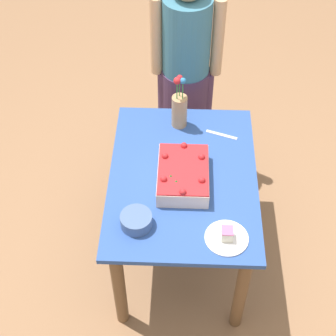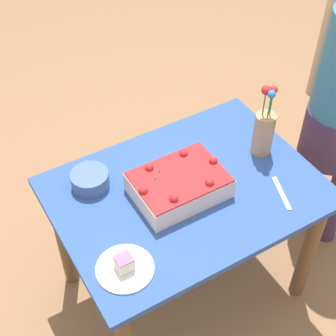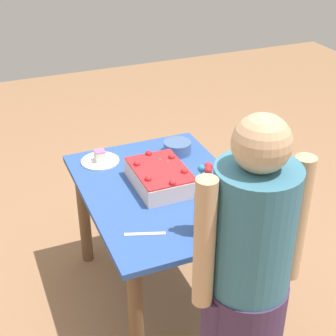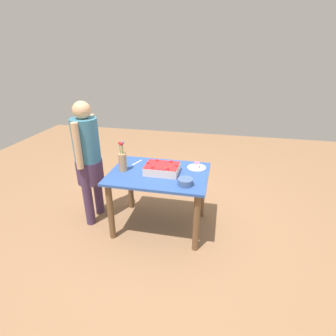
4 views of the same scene
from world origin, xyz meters
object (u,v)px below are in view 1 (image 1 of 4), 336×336
flower_vase (179,109)px  sheet_cake (183,175)px  person_standing (186,63)px  serving_plate_with_slice (227,236)px  fruit_bowl (136,220)px  cake_knife (222,135)px

flower_vase → sheet_cake: bearing=-176.2°
sheet_cake → person_standing: 0.89m
serving_plate_with_slice → person_standing: size_ratio=0.14×
sheet_cake → fruit_bowl: bearing=143.0°
person_standing → sheet_cake: bearing=-0.3°
serving_plate_with_slice → cake_knife: 0.73m
serving_plate_with_slice → flower_vase: size_ratio=0.61×
sheet_cake → flower_vase: bearing=3.8°
sheet_cake → flower_vase: (0.45, 0.03, 0.07)m
serving_plate_with_slice → sheet_cake: bearing=31.3°
cake_knife → person_standing: person_standing is taller
serving_plate_with_slice → flower_vase: 0.86m
flower_vase → person_standing: bearing=-4.4°
sheet_cake → person_standing: bearing=-0.3°
fruit_bowl → cake_knife: bearing=-33.9°
flower_vase → fruit_bowl: (-0.75, 0.19, -0.09)m
serving_plate_with_slice → cake_knife: size_ratio=1.16×
serving_plate_with_slice → flower_vase: bearing=17.2°
sheet_cake → person_standing: (0.89, -0.00, 0.08)m
cake_knife → sheet_cake: bearing=-101.9°
person_standing → fruit_bowl: bearing=-10.9°
sheet_cake → flower_vase: 0.46m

